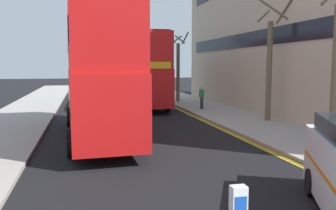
{
  "coord_description": "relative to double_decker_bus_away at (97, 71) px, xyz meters",
  "views": [
    {
      "loc": [
        -2.57,
        -2.0,
        3.3
      ],
      "look_at": [
        0.5,
        11.0,
        1.8
      ],
      "focal_mm": 38.09,
      "sensor_mm": 36.0,
      "label": 1
    }
  ],
  "objects": [
    {
      "name": "sidewalk_right",
      "position": [
        8.47,
        1.62,
        -2.96
      ],
      "size": [
        4.0,
        80.0,
        0.14
      ],
      "primitive_type": "cube",
      "color": "#9E9991",
      "rests_on": "ground"
    },
    {
      "name": "sidewalk_left",
      "position": [
        -4.53,
        1.62,
        -2.96
      ],
      "size": [
        4.0,
        80.0,
        0.14
      ],
      "primitive_type": "cube",
      "color": "#9E9991",
      "rests_on": "ground"
    },
    {
      "name": "kerb_line_outer",
      "position": [
        6.37,
        -0.38,
        -3.03
      ],
      "size": [
        0.1,
        56.0,
        0.01
      ],
      "primitive_type": "cube",
      "color": "yellow",
      "rests_on": "ground"
    },
    {
      "name": "kerb_line_inner",
      "position": [
        6.21,
        -0.38,
        -3.03
      ],
      "size": [
        0.1,
        56.0,
        0.01
      ],
      "primitive_type": "cube",
      "color": "yellow",
      "rests_on": "ground"
    },
    {
      "name": "double_decker_bus_away",
      "position": [
        0.0,
        0.0,
        0.0
      ],
      "size": [
        3.13,
        10.9,
        5.64
      ],
      "color": "red",
      "rests_on": "ground"
    },
    {
      "name": "double_decker_bus_oncoming",
      "position": [
        3.9,
        11.54,
        0.0
      ],
      "size": [
        2.83,
        10.82,
        5.64
      ],
      "color": "red",
      "rests_on": "ground"
    },
    {
      "name": "pedestrian_far",
      "position": [
        7.7,
        8.07,
        -2.04
      ],
      "size": [
        0.34,
        0.22,
        1.62
      ],
      "color": "#2D2D38",
      "rests_on": "sidewalk_right"
    },
    {
      "name": "street_tree_near",
      "position": [
        9.68,
        2.03,
        0.28
      ],
      "size": [
        1.93,
        1.85,
        6.74
      ],
      "color": "#6B6047",
      "rests_on": "sidewalk_right"
    },
    {
      "name": "street_tree_far",
      "position": [
        7.41,
        13.68,
        0.05
      ],
      "size": [
        1.62,
        1.56,
        5.99
      ],
      "color": "#6B6047",
      "rests_on": "sidewalk_right"
    },
    {
      "name": "townhouse_terrace_right",
      "position": [
        15.46,
        5.69,
        3.6
      ],
      "size": [
        10.08,
        28.0,
        13.26
      ],
      "color": "beige",
      "rests_on": "ground"
    }
  ]
}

